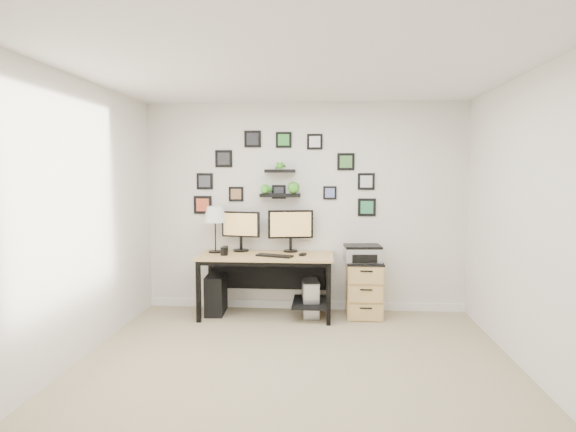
# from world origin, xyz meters

# --- Properties ---
(room) EXTENTS (4.00, 4.00, 4.00)m
(room) POSITION_xyz_m (0.00, 1.98, 0.05)
(room) COLOR tan
(room) RESTS_ON ground
(desk) EXTENTS (1.60, 0.70, 0.75)m
(desk) POSITION_xyz_m (-0.41, 1.67, 0.63)
(desk) COLOR tan
(desk) RESTS_ON ground
(monitor_left) EXTENTS (0.49, 0.22, 0.50)m
(monitor_left) POSITION_xyz_m (-0.79, 1.86, 1.04)
(monitor_left) COLOR black
(monitor_left) RESTS_ON desk
(monitor_right) EXTENTS (0.56, 0.21, 0.52)m
(monitor_right) POSITION_xyz_m (-0.17, 1.86, 1.06)
(monitor_right) COLOR black
(monitor_right) RESTS_ON desk
(keyboard) EXTENTS (0.45, 0.27, 0.02)m
(keyboard) POSITION_xyz_m (-0.33, 1.51, 0.76)
(keyboard) COLOR black
(keyboard) RESTS_ON desk
(mouse) EXTENTS (0.09, 0.11, 0.03)m
(mouse) POSITION_xyz_m (-0.00, 1.60, 0.76)
(mouse) COLOR black
(mouse) RESTS_ON desk
(table_lamp) EXTENTS (0.28, 0.28, 0.57)m
(table_lamp) POSITION_xyz_m (-1.09, 1.76, 1.21)
(table_lamp) COLOR black
(table_lamp) RESTS_ON desk
(mug) EXTENTS (0.09, 0.09, 0.10)m
(mug) POSITION_xyz_m (-0.94, 1.55, 0.80)
(mug) COLOR black
(mug) RESTS_ON desk
(pen_cup) EXTENTS (0.07, 0.07, 0.09)m
(pen_cup) POSITION_xyz_m (-0.96, 1.73, 0.79)
(pen_cup) COLOR black
(pen_cup) RESTS_ON desk
(pc_tower_black) EXTENTS (0.24, 0.49, 0.48)m
(pc_tower_black) POSITION_xyz_m (-1.08, 1.71, 0.24)
(pc_tower_black) COLOR black
(pc_tower_black) RESTS_ON ground
(pc_tower_grey) EXTENTS (0.23, 0.45, 0.43)m
(pc_tower_grey) POSITION_xyz_m (0.09, 1.70, 0.22)
(pc_tower_grey) COLOR gray
(pc_tower_grey) RESTS_ON ground
(file_cabinet) EXTENTS (0.43, 0.53, 0.67)m
(file_cabinet) POSITION_xyz_m (0.74, 1.72, 0.34)
(file_cabinet) COLOR tan
(file_cabinet) RESTS_ON ground
(printer) EXTENTS (0.45, 0.38, 0.19)m
(printer) POSITION_xyz_m (0.71, 1.71, 0.77)
(printer) COLOR silver
(printer) RESTS_ON file_cabinet
(wall_decor) EXTENTS (2.30, 0.18, 1.06)m
(wall_decor) POSITION_xyz_m (-0.29, 1.93, 1.66)
(wall_decor) COLOR black
(wall_decor) RESTS_ON ground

